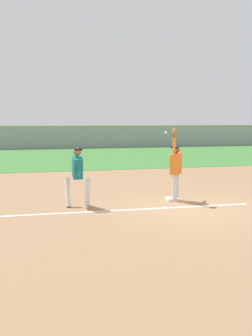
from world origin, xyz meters
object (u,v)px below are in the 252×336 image
object	(u,v)px
first_base	(172,199)
parked_car_silver	(134,138)
fielder	(176,165)
runner	(77,173)
baseball	(166,133)
parked_car_white	(30,139)
parked_car_red	(84,139)

from	to	relation	value
first_base	parked_car_silver	xyz separation A→B (m)	(6.03, 27.61, 0.63)
fielder	parked_car_silver	bearing A→B (deg)	-64.65
fielder	runner	bearing A→B (deg)	39.12
first_base	baseball	bearing A→B (deg)	145.17
first_base	fielder	size ratio (longest dim) A/B	0.17
first_base	parked_car_silver	size ratio (longest dim) A/B	0.08
runner	parked_car_white	bearing A→B (deg)	91.29
first_base	parked_car_silver	bearing A→B (deg)	77.69
first_base	parked_car_silver	world-z (taller)	parked_car_silver
fielder	runner	size ratio (longest dim) A/B	1.33
parked_car_white	parked_car_red	bearing A→B (deg)	-1.72
runner	parked_car_white	xyz separation A→B (m)	(-1.62, 27.87, -0.32)
fielder	baseball	size ratio (longest dim) A/B	30.81
runner	parked_car_white	distance (m)	27.92
parked_car_white	baseball	bearing A→B (deg)	-81.24
fielder	runner	distance (m)	3.07
runner	baseball	bearing A→B (deg)	4.19
fielder	parked_car_white	world-z (taller)	fielder
fielder	parked_car_silver	size ratio (longest dim) A/B	0.50
runner	fielder	bearing A→B (deg)	-0.41
parked_car_silver	baseball	bearing A→B (deg)	-107.83
runner	parked_car_silver	bearing A→B (deg)	69.96
parked_car_red	first_base	bearing A→B (deg)	-94.54
baseball	parked_car_red	size ratio (longest dim) A/B	0.02
runner	parked_car_white	size ratio (longest dim) A/B	0.39
parked_car_white	runner	bearing A→B (deg)	-87.03
first_base	parked_car_red	distance (m)	27.59
first_base	fielder	world-z (taller)	fielder
parked_car_white	parked_car_silver	bearing A→B (deg)	-0.83
first_base	parked_car_white	distance (m)	28.09
baseball	parked_car_red	xyz separation A→B (m)	(0.93, 27.44, -1.46)
runner	parked_car_red	bearing A→B (deg)	80.29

